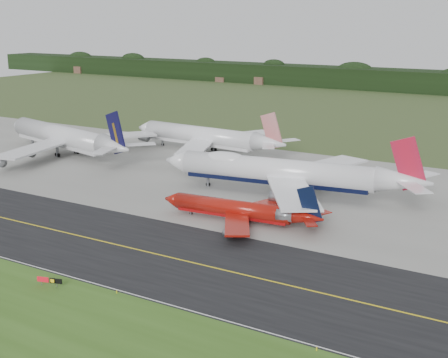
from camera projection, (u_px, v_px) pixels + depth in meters
The scene contains 13 objects.
ground at pixel (165, 246), 117.07m from camera, with size 600.00×600.00×0.00m, color #354C23.
grass_verge at pixel (18, 322), 88.01m from camera, with size 400.00×30.00×0.01m, color #315418.
taxiway at pixel (152, 253), 113.75m from camera, with size 400.00×32.00×0.02m, color black.
apron at pixel (283, 185), 159.40m from camera, with size 400.00×78.00×0.01m, color gray.
taxiway_centreline at pixel (152, 253), 113.74m from camera, with size 400.00×0.40×0.00m, color gold.
taxiway_edge_line at pixel (93, 283), 100.87m from camera, with size 400.00×0.25×0.00m, color silver.
jet_ba_747 at pixel (286, 172), 149.20m from camera, with size 66.06×54.24×16.62m.
jet_red_737 at pixel (241, 210), 130.04m from camera, with size 36.30×29.49×9.80m.
jet_navy_gold at pixel (66, 138), 192.86m from camera, with size 63.75×54.53×16.60m.
jet_star_tail at pixel (207, 137), 196.11m from camera, with size 56.96×47.60×15.02m.
taxiway_sign at pixel (49, 280), 99.47m from camera, with size 4.29×1.34×1.47m.
edge_marker_center at pixel (117, 292), 97.14m from camera, with size 0.16×0.16×0.50m, color yellow.
edge_marker_right at pixel (317, 349), 80.50m from camera, with size 0.16×0.16×0.50m, color yellow.
Camera 1 is at (66.08, -88.70, 41.89)m, focal length 50.00 mm.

